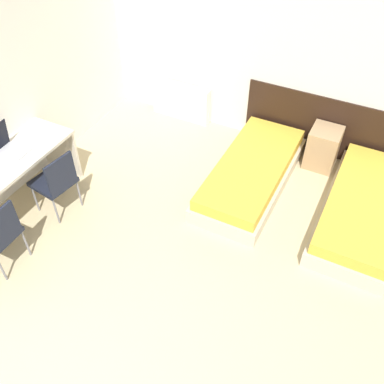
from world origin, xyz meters
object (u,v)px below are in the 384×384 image
(bed_near_window, at_px, (251,173))
(chair_near_laptop, at_px, (56,180))
(bed_near_door, at_px, (362,209))
(laptop, at_px, (9,146))
(nightstand, at_px, (323,148))

(bed_near_window, height_order, chair_near_laptop, chair_near_laptop)
(bed_near_door, bearing_deg, laptop, -158.01)
(bed_near_door, distance_m, laptop, 4.11)
(bed_near_window, xyz_separation_m, chair_near_laptop, (-1.84, -1.47, 0.31))
(bed_near_window, height_order, laptop, laptop)
(nightstand, xyz_separation_m, laptop, (-3.07, -2.31, 0.54))
(chair_near_laptop, bearing_deg, bed_near_window, 46.96)
(laptop, bearing_deg, nightstand, 34.13)
(bed_near_window, xyz_separation_m, bed_near_door, (1.38, 0.00, 0.00))
(bed_near_window, relative_size, laptop, 5.84)
(laptop, bearing_deg, bed_near_door, 19.15)
(bed_near_window, bearing_deg, chair_near_laptop, -141.36)
(nightstand, height_order, laptop, laptop)
(bed_near_door, bearing_deg, chair_near_laptop, -155.44)
(bed_near_window, height_order, bed_near_door, same)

